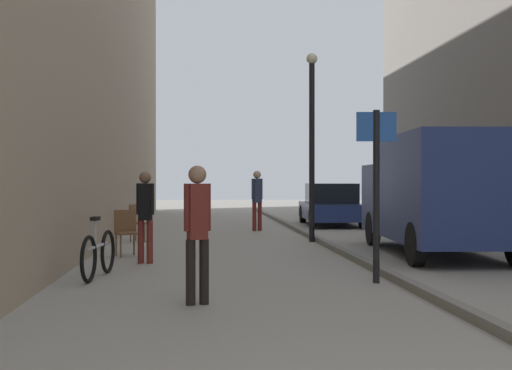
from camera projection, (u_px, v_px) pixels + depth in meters
ground_plane at (267, 255)px, 13.61m from camera, size 80.00×80.00×0.00m
kerb_strip at (342, 251)px, 13.74m from camera, size 0.16×40.00×0.12m
pedestrian_main_foreground at (257, 196)px, 20.08m from camera, size 0.35×0.28×1.85m
pedestrian_mid_block at (145, 210)px, 12.15m from camera, size 0.33×0.23×1.71m
pedestrian_far_crossing at (197, 224)px, 8.09m from camera, size 0.33×0.24×1.73m
delivery_van at (436, 192)px, 13.61m from camera, size 2.40×5.61×2.45m
parked_car at (331, 205)px, 22.66m from camera, size 2.00×4.28×1.45m
street_sign_post at (376, 180)px, 9.82m from camera, size 0.60×0.10×2.60m
lamp_post at (312, 134)px, 16.48m from camera, size 0.28×0.28×4.76m
bicycle_leaning at (99, 254)px, 10.32m from camera, size 0.30×1.76×0.98m
cafe_chair_near_window at (126, 229)px, 13.36m from camera, size 0.57×0.57×0.94m
cafe_chair_by_doorway at (137, 220)px, 16.58m from camera, size 0.54×0.54×0.94m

